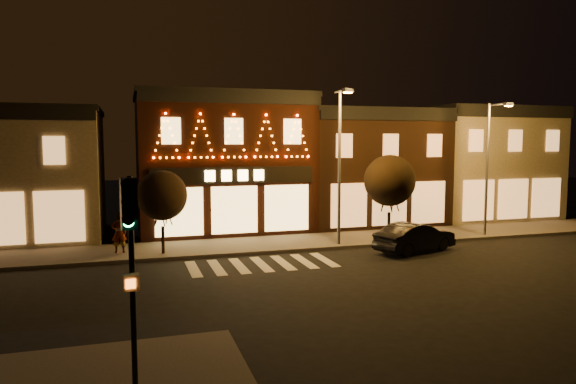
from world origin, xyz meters
name	(u,v)px	position (x,y,z in m)	size (l,w,h in m)	color
ground	(288,288)	(0.00, 0.00, 0.00)	(120.00, 120.00, 0.00)	black
sidewalk_far	(279,243)	(2.00, 8.00, 0.07)	(44.00, 4.00, 0.15)	#47423D
building_pulp	(221,162)	(0.00, 13.98, 4.16)	(10.20, 8.34, 8.30)	black
building_right_a	(361,167)	(9.50, 13.99, 3.76)	(9.20, 8.28, 7.50)	#341E12
building_right_b	(475,163)	(18.50, 13.99, 3.91)	(9.20, 8.28, 7.80)	#6A5F4B
traffic_signal_near	(130,242)	(-5.57, -7.03, 3.37)	(0.35, 0.48, 4.57)	black
streetlamp_mid	(341,155)	(4.75, 6.37, 4.76)	(0.60, 1.81, 7.86)	#59595E
streetlamp_right	(490,159)	(13.78, 6.38, 4.50)	(0.47, 1.69, 7.41)	#59595E
tree_left	(162,195)	(-4.05, 6.94, 2.91)	(2.36, 2.36, 3.95)	black
tree_right	(390,181)	(7.80, 6.83, 3.36)	(2.75, 2.75, 4.59)	black
dark_sedan	(415,237)	(7.91, 4.32, 0.73)	(1.54, 4.43, 1.46)	black
pedestrian	(119,233)	(-6.04, 7.72, 1.10)	(0.69, 0.45, 1.90)	gray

